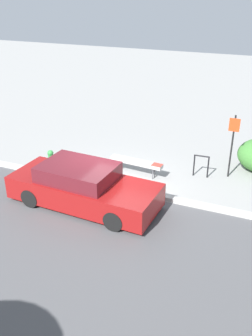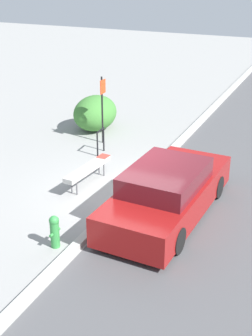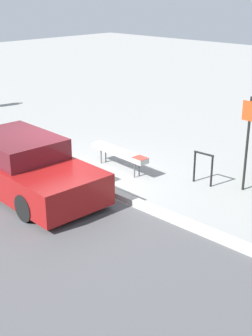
# 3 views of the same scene
# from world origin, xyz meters

# --- Properties ---
(ground_plane) EXTENTS (60.00, 60.00, 0.00)m
(ground_plane) POSITION_xyz_m (0.00, 0.00, 0.00)
(ground_plane) COLOR gray
(road_strip) EXTENTS (60.00, 10.00, 0.01)m
(road_strip) POSITION_xyz_m (0.00, -5.15, 0.00)
(road_strip) COLOR #4C4C4F
(road_strip) RESTS_ON ground_plane
(curb) EXTENTS (60.00, 0.20, 0.13)m
(curb) POSITION_xyz_m (0.00, 0.00, 0.07)
(curb) COLOR #A8A8A3
(curb) RESTS_ON ground_plane
(bench) EXTENTS (2.00, 0.46, 0.56)m
(bench) POSITION_xyz_m (0.24, 1.30, 0.48)
(bench) COLOR #515156
(bench) RESTS_ON ground_plane
(bike_rack) EXTENTS (0.55, 0.08, 0.83)m
(bike_rack) POSITION_xyz_m (2.43, 2.05, 0.50)
(bike_rack) COLOR black
(bike_rack) RESTS_ON ground_plane
(sign_post) EXTENTS (0.36, 0.08, 2.30)m
(sign_post) POSITION_xyz_m (3.36, 2.43, 1.38)
(sign_post) COLOR black
(sign_post) RESTS_ON ground_plane
(fire_hydrant) EXTENTS (0.36, 0.22, 0.77)m
(fire_hydrant) POSITION_xyz_m (-2.83, 0.46, 0.41)
(fire_hydrant) COLOR #338C3F
(fire_hydrant) RESTS_ON ground_plane
(parked_car_near) EXTENTS (4.75, 2.00, 1.34)m
(parked_car_near) POSITION_xyz_m (-0.50, -1.29, 0.62)
(parked_car_near) COLOR black
(parked_car_near) RESTS_ON ground_plane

